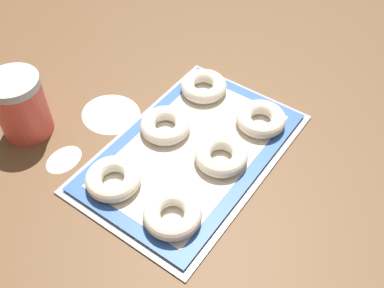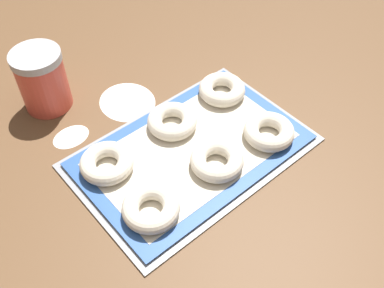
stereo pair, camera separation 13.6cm
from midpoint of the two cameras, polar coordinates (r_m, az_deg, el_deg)
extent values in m
plane|color=brown|center=(0.87, 2.92, -1.47)|extent=(2.80, 2.80, 0.00)
cube|color=#93969B|center=(0.86, 4.48, -1.38)|extent=(0.44, 0.29, 0.01)
cube|color=#2D569E|center=(0.86, 4.50, -1.16)|extent=(0.42, 0.27, 0.00)
cube|color=beige|center=(0.86, 4.50, -1.14)|extent=(0.37, 0.22, 0.00)
torus|color=silver|center=(0.76, -0.14, -8.65)|extent=(0.10, 0.10, 0.03)
torus|color=silver|center=(0.83, 7.87, -2.55)|extent=(0.10, 0.10, 0.03)
torus|color=silver|center=(0.89, 14.08, 1.15)|extent=(0.10, 0.10, 0.03)
torus|color=silver|center=(0.82, -6.20, -2.88)|extent=(0.10, 0.10, 0.03)
torus|color=silver|center=(0.89, 1.81, 2.52)|extent=(0.10, 0.10, 0.03)
torus|color=silver|center=(0.96, 7.88, 6.55)|extent=(0.10, 0.10, 0.03)
cylinder|color=#DB4C3D|center=(0.95, -14.56, 7.17)|extent=(0.10, 0.10, 0.12)
cylinder|color=#B2B2B7|center=(0.91, -15.35, 10.28)|extent=(0.10, 0.10, 0.02)
ellipsoid|color=white|center=(0.97, -4.29, 5.09)|extent=(0.12, 0.13, 0.00)
ellipsoid|color=white|center=(0.91, -11.10, 0.57)|extent=(0.08, 0.06, 0.00)
camera|label=1|loc=(0.07, -85.40, 5.15)|focal=42.00mm
camera|label=2|loc=(0.07, 94.60, -5.15)|focal=42.00mm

